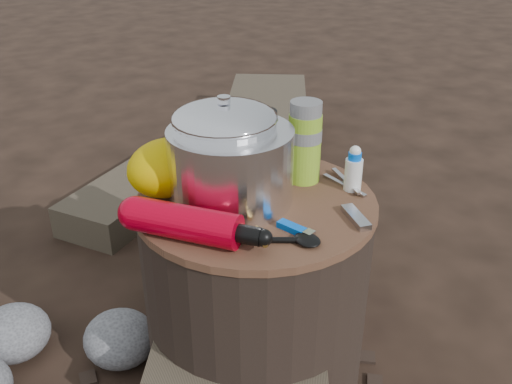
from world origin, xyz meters
TOP-DOWN VIEW (x-y plane):
  - ground at (0.00, 0.00)m, footprint 60.00×60.00m
  - stump at (0.00, 0.00)m, footprint 0.50×0.50m
  - log_main at (0.53, 0.65)m, footprint 1.72×1.88m
  - log_small at (0.49, 1.07)m, footprint 1.33×0.82m
  - foil_windscreen at (-0.04, 0.03)m, footprint 0.26×0.26m
  - camping_pot at (-0.04, 0.05)m, footprint 0.21×0.21m
  - fuel_bottle at (-0.20, -0.04)m, footprint 0.20×0.27m
  - thermos at (0.14, 0.01)m, footprint 0.07×0.07m
  - travel_mug at (0.14, 0.16)m, footprint 0.08×0.08m
  - stuff_sack at (-0.13, 0.14)m, footprint 0.18×0.14m
  - food_pouch at (0.02, 0.17)m, footprint 0.10×0.03m
  - lighter at (-0.02, -0.14)m, footprint 0.03×0.08m
  - multitool at (0.10, -0.19)m, footprint 0.06×0.09m
  - pot_grabber at (0.19, -0.07)m, footprint 0.06×0.13m
  - spork at (-0.09, -0.14)m, footprint 0.16×0.14m
  - squeeze_bottle at (0.19, -0.09)m, footprint 0.04×0.04m

SIDE VIEW (x-z plane):
  - ground at x=0.00m, z-range 0.00..0.00m
  - log_small at x=0.49m, z-range 0.00..0.11m
  - log_main at x=0.53m, z-range 0.00..0.18m
  - stump at x=0.00m, z-range 0.00..0.46m
  - pot_grabber at x=0.19m, z-range 0.46..0.47m
  - multitool at x=0.10m, z-range 0.46..0.48m
  - spork at x=-0.09m, z-range 0.46..0.48m
  - lighter at x=-0.02m, z-range 0.46..0.48m
  - fuel_bottle at x=-0.20m, z-range 0.46..0.53m
  - squeeze_bottle at x=0.19m, z-range 0.46..0.55m
  - travel_mug at x=0.14m, z-range 0.46..0.58m
  - stuff_sack at x=-0.13m, z-range 0.46..0.58m
  - food_pouch at x=0.02m, z-range 0.46..0.59m
  - foil_windscreen at x=-0.04m, z-range 0.46..0.62m
  - thermos at x=0.14m, z-range 0.46..0.64m
  - camping_pot at x=-0.04m, z-range 0.46..0.67m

